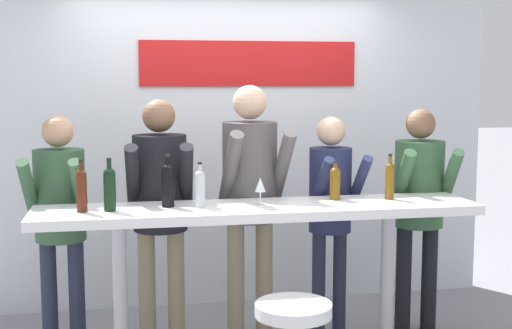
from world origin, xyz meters
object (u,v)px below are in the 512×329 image
object	(u,v)px
wine_bottle_4	(335,182)
wine_glass_0	(260,186)
person_center_left	(250,185)
person_far_left	(60,207)
wine_bottle_5	(168,183)
person_left	(160,196)
wine_bottle_2	(390,179)
person_center	(331,200)
wine_bottle_3	(110,187)
wine_bottle_1	(200,187)
tasting_table	(258,229)
person_center_right	(419,195)
wine_bottle_0	(81,188)

from	to	relation	value
wine_bottle_4	wine_glass_0	xyz separation A→B (m)	(-0.52, -0.11, 0.01)
wine_bottle_4	person_center_left	bearing A→B (deg)	146.07
person_far_left	person_center_left	world-z (taller)	person_center_left
wine_bottle_5	person_far_left	bearing A→B (deg)	147.55
person_left	wine_bottle_2	size ratio (longest dim) A/B	5.67
person_center	wine_bottle_3	world-z (taller)	person_center
person_center_left	wine_bottle_1	xyz separation A→B (m)	(-0.40, -0.45, 0.06)
tasting_table	wine_bottle_4	xyz separation A→B (m)	(0.54, 0.12, 0.27)
wine_bottle_1	wine_bottle_5	bearing A→B (deg)	163.73
wine_bottle_3	wine_glass_0	size ratio (longest dim) A/B	1.82
wine_bottle_5	wine_bottle_4	bearing A→B (deg)	2.89
wine_bottle_2	person_far_left	bearing A→B (deg)	168.69
wine_bottle_3	wine_bottle_5	size ratio (longest dim) A/B	0.99
person_center	person_center_right	bearing A→B (deg)	-12.30
person_center	wine_bottle_5	bearing A→B (deg)	-168.52
wine_bottle_0	wine_bottle_2	distance (m)	1.98
person_center_right	wine_bottle_0	world-z (taller)	person_center_right
wine_bottle_0	wine_bottle_2	size ratio (longest dim) A/B	1.06
person_left	tasting_table	bearing A→B (deg)	-34.89
tasting_table	person_center_right	bearing A→B (deg)	18.73
person_center_left	wine_bottle_5	bearing A→B (deg)	-152.11
person_left	person_center_left	distance (m)	0.62
person_far_left	wine_bottle_4	bearing A→B (deg)	-4.77
person_center_left	person_center	bearing A→B (deg)	-3.80
person_center_right	wine_bottle_2	size ratio (longest dim) A/B	5.41
wine_bottle_4	wine_bottle_3	bearing A→B (deg)	-174.82
person_left	wine_bottle_2	distance (m)	1.55
wine_bottle_0	wine_bottle_3	bearing A→B (deg)	1.30
wine_glass_0	person_left	bearing A→B (deg)	142.63
tasting_table	person_left	xyz separation A→B (m)	(-0.59, 0.47, 0.16)
person_center	wine_bottle_4	distance (m)	0.41
wine_bottle_0	wine_glass_0	xyz separation A→B (m)	(1.09, 0.03, -0.02)
wine_bottle_1	wine_bottle_3	xyz separation A→B (m)	(-0.55, -0.02, 0.02)
person_far_left	wine_bottle_0	size ratio (longest dim) A/B	5.02
person_center_left	wine_bottle_3	size ratio (longest dim) A/B	5.60
person_far_left	wine_bottle_2	xyz separation A→B (m)	(2.15, -0.43, 0.19)
wine_bottle_1	person_left	bearing A→B (deg)	115.63
wine_bottle_0	wine_bottle_5	world-z (taller)	wine_bottle_5
tasting_table	person_center_right	distance (m)	1.34
person_center_right	person_center	bearing A→B (deg)	-179.58
person_far_left	person_center	xyz separation A→B (m)	(1.87, -0.02, -0.01)
person_center_right	wine_bottle_1	distance (m)	1.70
person_center	wine_bottle_2	distance (m)	0.53
person_left	person_far_left	bearing A→B (deg)	-179.55
person_center	wine_bottle_5	size ratio (longest dim) A/B	4.84
person_left	wine_bottle_2	world-z (taller)	person_left
wine_bottle_2	person_left	bearing A→B (deg)	165.10
wine_bottle_0	wine_bottle_3	distance (m)	0.16
person_left	person_center_right	distance (m)	1.86
person_center	wine_bottle_2	world-z (taller)	person_center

